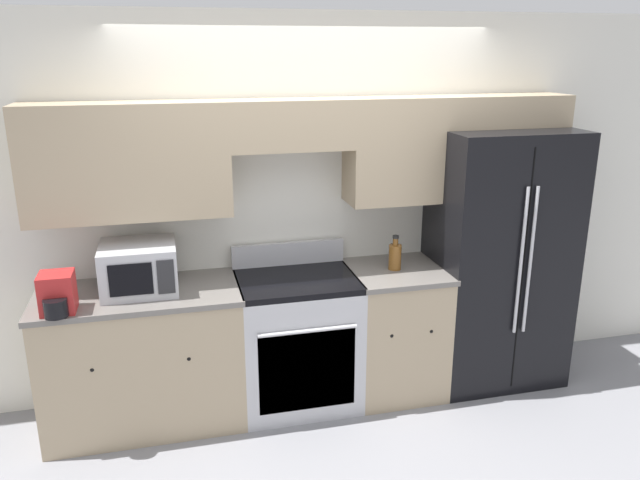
{
  "coord_description": "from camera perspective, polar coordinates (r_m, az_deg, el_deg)",
  "views": [
    {
      "loc": [
        -0.94,
        -3.46,
        2.37
      ],
      "look_at": [
        0.0,
        0.31,
        1.16
      ],
      "focal_mm": 35.0,
      "sensor_mm": 36.0,
      "label": 1
    }
  ],
  "objects": [
    {
      "name": "oven_range",
      "position": [
        4.3,
        -2.09,
        -9.11
      ],
      "size": [
        0.79,
        0.65,
        1.07
      ],
      "color": "#B7B7BC",
      "rests_on": "ground_plane"
    },
    {
      "name": "lower_cabinets_right",
      "position": [
        4.48,
        6.83,
        -8.14
      ],
      "size": [
        0.64,
        0.64,
        0.91
      ],
      "color": "tan",
      "rests_on": "ground_plane"
    },
    {
      "name": "microwave",
      "position": [
        4.02,
        -16.21,
        -2.43
      ],
      "size": [
        0.46,
        0.42,
        0.3
      ],
      "color": "#B7B7BC",
      "rests_on": "lower_cabinets_left"
    },
    {
      "name": "ground_plane",
      "position": [
        4.3,
        1.04,
        -16.2
      ],
      "size": [
        12.0,
        12.0,
        0.0
      ],
      "primitive_type": "plane",
      "color": "gray"
    },
    {
      "name": "bottle",
      "position": [
        4.27,
        6.87,
        -1.46
      ],
      "size": [
        0.09,
        0.09,
        0.24
      ],
      "color": "brown",
      "rests_on": "lower_cabinets_right"
    },
    {
      "name": "electric_kettle",
      "position": [
        3.86,
        -22.9,
        -4.67
      ],
      "size": [
        0.19,
        0.26,
        0.23
      ],
      "color": "#B22323",
      "rests_on": "lower_cabinets_left"
    },
    {
      "name": "wall_back",
      "position": [
        4.26,
        -0.8,
        4.88
      ],
      "size": [
        8.0,
        0.39,
        2.6
      ],
      "color": "silver",
      "rests_on": "ground_plane"
    },
    {
      "name": "lower_cabinets_left",
      "position": [
        4.24,
        -15.8,
        -10.3
      ],
      "size": [
        1.26,
        0.64,
        0.91
      ],
      "color": "tan",
      "rests_on": "ground_plane"
    },
    {
      "name": "refrigerator",
      "position": [
        4.68,
        15.66,
        -1.44
      ],
      "size": [
        0.93,
        0.78,
        1.84
      ],
      "color": "black",
      "rests_on": "ground_plane"
    }
  ]
}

